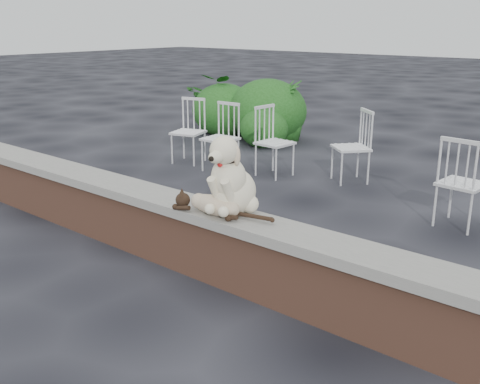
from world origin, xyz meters
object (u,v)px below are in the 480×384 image
Objects in this scene: chair_d at (351,146)px; potted_plant_b at (288,111)px; chair_a at (188,131)px; potted_plant_a at (215,102)px; cat at (214,204)px; chair_b at (220,138)px; chair_c at (463,182)px; dog at (234,172)px; chair_e at (275,142)px.

potted_plant_b reaches higher than chair_d.
potted_plant_b is at bearing 67.20° from chair_a.
potted_plant_a is 1.61m from potted_plant_b.
cat is 1.07× the size of chair_b.
potted_plant_a is (-3.71, 1.48, 0.08)m from chair_d.
potted_plant_a is 1.03× the size of potted_plant_b.
chair_b is 1.00× the size of chair_c.
cat is at bearing -39.44° from chair_d.
chair_b is 1.00× the size of chair_a.
chair_c is at bearing 15.95° from chair_d.
chair_e is at bearing 112.36° from dog.
cat is 5.59m from potted_plant_b.
cat is 3.35m from chair_d.
chair_c is (1.07, 2.54, -0.20)m from cat.
chair_c and chair_d have the same top height.
dog is 0.68× the size of chair_e.
dog is 3.24m from chair_d.
chair_c is at bearing -93.55° from chair_e.
chair_b and chair_d have the same top height.
chair_e is (-1.53, 2.90, -0.20)m from cat.
cat is 0.96× the size of potted_plant_b.
chair_d is at bearing -37.19° from potted_plant_b.
potted_plant_b is at bearing 110.99° from cat.
chair_c reaches higher than cat.
dog is 0.68× the size of chair_c.
cat is 1.07× the size of chair_a.
potted_plant_a is (-4.39, 4.63, -0.35)m from dog.
chair_d is (-0.68, 3.14, -0.43)m from dog.
potted_plant_a reaches higher than chair_b.
chair_a reaches higher than cat.
chair_d is at bearing -2.02° from chair_a.
chair_e is (-2.60, 0.36, 0.00)m from chair_c.
chair_e is 3.35m from potted_plant_a.
dog is 3.22m from chair_e.
chair_e is (1.42, 0.21, 0.00)m from chair_a.
chair_a is (-4.02, 0.15, 0.00)m from chair_c.
dog is at bearing -46.51° from potted_plant_a.
chair_a is (-0.67, 0.05, 0.00)m from chair_b.
potted_plant_a is (-5.38, 2.24, 0.08)m from chair_c.
chair_c is 1.00× the size of chair_a.
chair_c is (3.35, -0.10, 0.00)m from chair_b.
chair_d is at bearing -19.03° from chair_c.
chair_d is 0.86× the size of potted_plant_a.
dog is 3.45m from chair_b.
chair_d is (2.35, 0.61, 0.00)m from chair_a.
chair_a is 0.89× the size of potted_plant_b.
chair_d is (-0.60, 3.29, -0.20)m from cat.
dog reaches higher than chair_c.
chair_b is at bearing 113.74° from chair_e.
chair_e is 0.89× the size of potted_plant_b.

